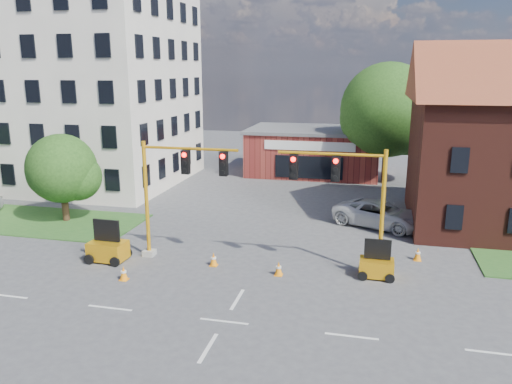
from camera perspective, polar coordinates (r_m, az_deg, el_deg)
ground at (r=20.54m, az=-3.67°, el=-14.54°), size 120.00×120.00×0.00m
lane_markings at (r=18.09m, az=-6.57°, el=-18.88°), size 60.00×36.00×0.01m
office_block at (r=46.65m, az=-20.32°, el=13.74°), size 18.40×15.40×20.60m
brick_shop at (r=48.14m, az=6.68°, el=4.72°), size 12.40×8.40×4.30m
tree_large at (r=44.51m, az=15.35°, el=8.68°), size 8.44×8.04×10.38m
tree_nw_front at (r=34.37m, az=-20.92°, el=2.29°), size 4.67×4.45×5.77m
signal_mast_west at (r=25.87m, az=-9.21°, el=0.65°), size 5.30×0.60×6.20m
signal_mast_east at (r=24.00m, az=10.42°, el=-0.45°), size 5.30×0.60×6.20m
trailer_west at (r=27.24m, az=-16.57°, el=-6.22°), size 1.93×1.33×2.14m
trailer_east at (r=24.88m, az=13.62°, el=-8.21°), size 1.62×1.09×1.83m
cone_a at (r=24.78m, az=-14.89°, el=-8.97°), size 0.40×0.40×0.70m
cone_b at (r=25.70m, az=-4.87°, el=-7.69°), size 0.40×0.40×0.70m
cone_c at (r=24.50m, az=2.60°, el=-8.75°), size 0.40×0.40×0.70m
cone_d at (r=27.62m, az=18.00°, el=-6.78°), size 0.40×0.40×0.70m
pickup_white at (r=32.61m, az=14.00°, el=-2.45°), size 6.49×4.78×1.64m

